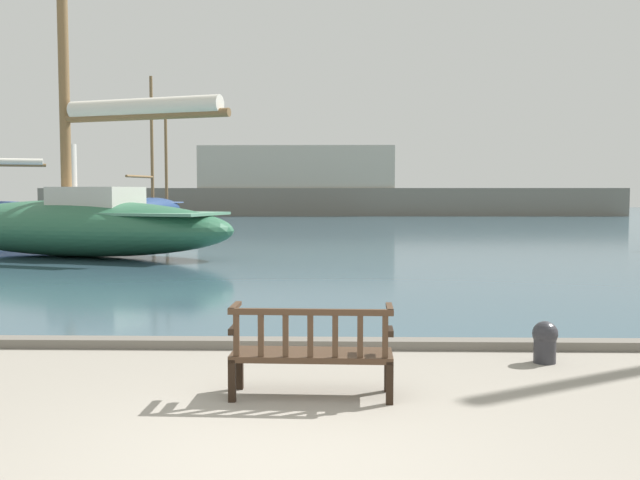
{
  "coord_description": "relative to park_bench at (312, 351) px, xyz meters",
  "views": [
    {
      "loc": [
        0.48,
        -5.36,
        2.05
      ],
      "look_at": [
        0.11,
        10.0,
        1.0
      ],
      "focal_mm": 40.0,
      "sensor_mm": 36.0,
      "label": 1
    }
  ],
  "objects": [
    {
      "name": "far_breakwater",
      "position": [
        -1.25,
        51.28,
        1.55
      ],
      "size": [
        47.42,
        2.4,
        5.92
      ],
      "color": "slate",
      "rests_on": "ground"
    },
    {
      "name": "mooring_bollard",
      "position": [
        2.74,
        1.5,
        -0.2
      ],
      "size": [
        0.3,
        0.3,
        0.5
      ],
      "color": "#2D2D33",
      "rests_on": "ground"
    },
    {
      "name": "quay_edge_kerb",
      "position": [
        -0.23,
        2.24,
        -0.41
      ],
      "size": [
        40.0,
        0.3,
        0.12
      ],
      "primitive_type": "cube",
      "color": "slate",
      "rests_on": "ground"
    },
    {
      "name": "sailboat_mid_starboard",
      "position": [
        -7.66,
        14.51,
        0.7
      ],
      "size": [
        11.12,
        6.31,
        11.94
      ],
      "color": "#2D6647",
      "rests_on": "harbor_water"
    },
    {
      "name": "ground_plane",
      "position": [
        -0.23,
        -1.61,
        -0.47
      ],
      "size": [
        160.0,
        160.0,
        0.0
      ],
      "primitive_type": "plane",
      "color": "gray"
    },
    {
      "name": "park_bench",
      "position": [
        0.0,
        0.0,
        0.0
      ],
      "size": [
        1.61,
        0.57,
        0.92
      ],
      "color": "black",
      "rests_on": "ground"
    },
    {
      "name": "sailboat_distant_harbor",
      "position": [
        -11.87,
        39.39,
        0.5
      ],
      "size": [
        3.37,
        8.64,
        9.45
      ],
      "color": "navy",
      "rests_on": "harbor_water"
    },
    {
      "name": "harbor_water",
      "position": [
        -0.23,
        42.39,
        -0.43
      ],
      "size": [
        100.0,
        80.0,
        0.08
      ],
      "primitive_type": "cube",
      "color": "#385666",
      "rests_on": "ground"
    }
  ]
}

